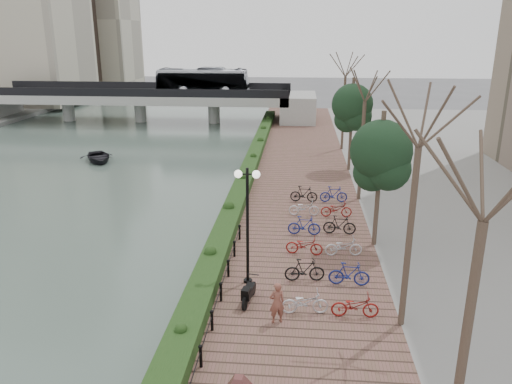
# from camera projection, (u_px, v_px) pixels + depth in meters

# --- Properties ---
(ground) EXTENTS (220.00, 220.00, 0.00)m
(ground) POSITION_uv_depth(u_px,v_px,m) (166.00, 358.00, 16.62)
(ground) COLOR #59595B
(ground) RESTS_ON ground
(river_water) EXTENTS (30.00, 130.00, 0.02)m
(river_water) POSITION_uv_depth(u_px,v_px,m) (68.00, 162.00, 41.59)
(river_water) COLOR #495C51
(river_water) RESTS_ON ground
(promenade) EXTENTS (8.00, 75.00, 0.50)m
(promenade) POSITION_uv_depth(u_px,v_px,m) (294.00, 193.00, 32.81)
(promenade) COLOR brown
(promenade) RESTS_ON ground
(hedge) EXTENTS (1.10, 56.00, 0.60)m
(hedge) POSITION_uv_depth(u_px,v_px,m) (247.00, 174.00, 35.30)
(hedge) COLOR #1A3312
(hedge) RESTS_ON promenade
(chain_fence) EXTENTS (0.10, 14.10, 0.70)m
(chain_fence) POSITION_uv_depth(u_px,v_px,m) (217.00, 306.00, 18.14)
(chain_fence) COLOR black
(chain_fence) RESTS_ON promenade
(lamppost) EXTENTS (1.02, 0.32, 4.88)m
(lamppost) POSITION_uv_depth(u_px,v_px,m) (247.00, 201.00, 19.59)
(lamppost) COLOR black
(lamppost) RESTS_ON promenade
(motorcycle) EXTENTS (0.70, 1.50, 0.90)m
(motorcycle) POSITION_uv_depth(u_px,v_px,m) (249.00, 291.00, 18.97)
(motorcycle) COLOR black
(motorcycle) RESTS_ON promenade
(pedestrian) EXTENTS (0.66, 0.54, 1.55)m
(pedestrian) POSITION_uv_depth(u_px,v_px,m) (277.00, 303.00, 17.56)
(pedestrian) COLOR brown
(pedestrian) RESTS_ON promenade
(bicycle_parking) EXTENTS (2.40, 14.69, 1.00)m
(bicycle_parking) POSITION_uv_depth(u_px,v_px,m) (323.00, 236.00, 24.06)
(bicycle_parking) COLOR silver
(bicycle_parking) RESTS_ON promenade
(street_trees) EXTENTS (3.20, 37.12, 6.80)m
(street_trees) POSITION_uv_depth(u_px,v_px,m) (369.00, 162.00, 26.86)
(street_trees) COLOR #3C2A23
(street_trees) RESTS_ON promenade
(bridge) EXTENTS (36.00, 10.77, 6.50)m
(bridge) POSITION_uv_depth(u_px,v_px,m) (152.00, 94.00, 59.40)
(bridge) COLOR #9B9B96
(bridge) RESTS_ON ground
(boat) EXTENTS (4.29, 4.70, 0.80)m
(boat) POSITION_uv_depth(u_px,v_px,m) (98.00, 157.00, 41.72)
(boat) COLOR black
(boat) RESTS_ON river_water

